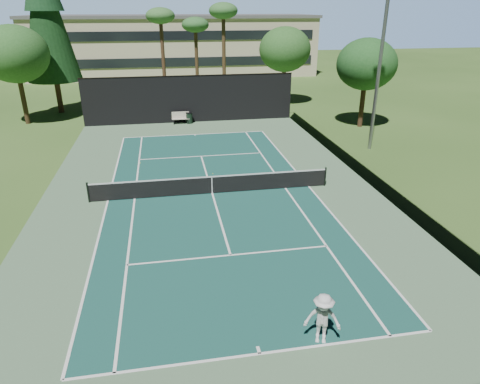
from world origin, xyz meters
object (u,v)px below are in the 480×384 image
Objects in this scene: tennis_net at (212,184)px; tennis_ball_b at (213,174)px; tennis_ball_d at (140,163)px; player at (323,319)px; park_bench at (181,117)px; tennis_ball_c at (234,177)px; trash_bin at (189,118)px.

tennis_net is 3.01m from tennis_ball_b.
tennis_ball_d is at bearing 125.54° from tennis_net.
player reaches higher than tennis_net.
tennis_ball_c is at bearing -79.52° from park_bench.
tennis_ball_b is (0.38, 2.93, -0.53)m from tennis_net.
park_bench reaches higher than tennis_ball_c.
tennis_ball_c is at bearing 110.52° from player.
park_bench reaches higher than tennis_ball_d.
trash_bin is at bearing 68.57° from tennis_ball_d.
player is 24.60× the size of tennis_ball_c.
tennis_net is at bearing 118.47° from player.
park_bench reaches higher than tennis_ball_b.
player is at bearing -88.58° from tennis_ball_c.
tennis_ball_c is at bearing -82.57° from trash_bin.
tennis_net is at bearing -54.46° from tennis_ball_d.
park_bench is at bearing 115.02° from player.
trash_bin reaches higher than tennis_ball_d.
tennis_net is 6.97m from tennis_ball_d.
trash_bin is at bearing -3.90° from park_bench.
player is at bearing -80.63° from tennis_net.
tennis_ball_d is (-5.63, 3.49, -0.00)m from tennis_ball_c.
park_bench is at bearing 100.48° from tennis_ball_c.
tennis_ball_d is 10.63m from trash_bin.
tennis_net is 2.74m from tennis_ball_c.
tennis_ball_c is 13.67m from park_bench.
tennis_ball_c is (1.20, -0.76, 0.01)m from tennis_ball_b.
tennis_ball_c is 13.50m from trash_bin.
park_bench is (-0.90, 15.60, -0.01)m from tennis_net.
tennis_ball_b is at bearing 82.55° from tennis_net.
tennis_ball_d is at bearing 128.09° from player.
tennis_net is 7.64× the size of player.
tennis_net is 188.01× the size of tennis_ball_c.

